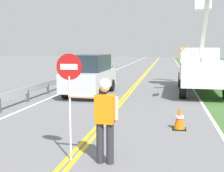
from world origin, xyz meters
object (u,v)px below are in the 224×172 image
(stop_sign_paddle, at_px, (70,83))
(utility_bucket_truck, at_px, (201,67))
(oncoming_suv_nearest, at_px, (90,75))
(traffic_cone_lead, at_px, (180,118))
(flagger_worker, at_px, (104,115))

(stop_sign_paddle, bearing_deg, utility_bucket_truck, 70.59)
(oncoming_suv_nearest, distance_m, traffic_cone_lead, 7.34)
(flagger_worker, xyz_separation_m, stop_sign_paddle, (-0.77, 0.04, 0.66))
(flagger_worker, bearing_deg, utility_bucket_truck, 74.26)
(utility_bucket_truck, height_order, traffic_cone_lead, utility_bucket_truck)
(flagger_worker, xyz_separation_m, utility_bucket_truck, (3.13, 11.09, 0.37))
(flagger_worker, height_order, oncoming_suv_nearest, oncoming_suv_nearest)
(utility_bucket_truck, relative_size, traffic_cone_lead, 9.80)
(stop_sign_paddle, bearing_deg, flagger_worker, -3.25)
(flagger_worker, height_order, stop_sign_paddle, stop_sign_paddle)
(flagger_worker, relative_size, oncoming_suv_nearest, 0.39)
(utility_bucket_truck, height_order, oncoming_suv_nearest, utility_bucket_truck)
(oncoming_suv_nearest, bearing_deg, utility_bucket_truck, 21.29)
(stop_sign_paddle, relative_size, traffic_cone_lead, 3.33)
(flagger_worker, relative_size, utility_bucket_truck, 0.27)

